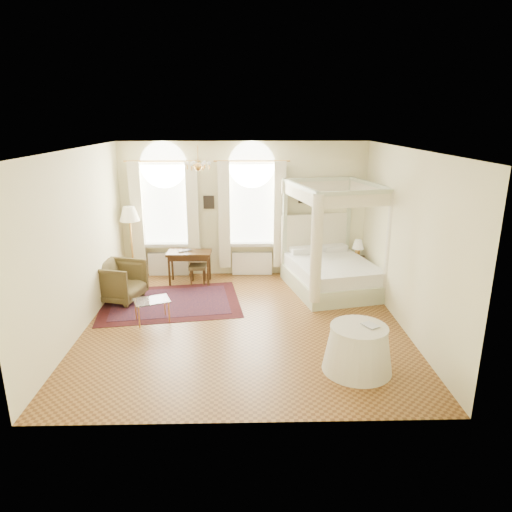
# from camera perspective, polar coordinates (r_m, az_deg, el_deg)

# --- Properties ---
(ground) EXTENTS (6.00, 6.00, 0.00)m
(ground) POSITION_cam_1_polar(r_m,az_deg,el_deg) (8.92, -1.50, -8.45)
(ground) COLOR brown
(ground) RESTS_ON ground
(room_walls) EXTENTS (6.00, 6.00, 6.00)m
(room_walls) POSITION_cam_1_polar(r_m,az_deg,el_deg) (8.27, -1.60, 4.04)
(room_walls) COLOR #FEF5C1
(room_walls) RESTS_ON ground
(window_left) EXTENTS (1.62, 0.27, 3.29)m
(window_left) POSITION_cam_1_polar(r_m,az_deg,el_deg) (11.35, -11.21, 4.70)
(window_left) COLOR white
(window_left) RESTS_ON room_walls
(window_right) EXTENTS (1.62, 0.27, 3.29)m
(window_right) POSITION_cam_1_polar(r_m,az_deg,el_deg) (11.19, -0.52, 4.85)
(window_right) COLOR white
(window_right) RESTS_ON room_walls
(chandelier) EXTENTS (0.51, 0.45, 0.50)m
(chandelier) POSITION_cam_1_polar(r_m,az_deg,el_deg) (9.36, -7.25, 11.16)
(chandelier) COLOR gold
(chandelier) RESTS_ON room_walls
(wall_pictures) EXTENTS (2.54, 0.03, 0.39)m
(wall_pictures) POSITION_cam_1_polar(r_m,az_deg,el_deg) (11.21, -1.11, 6.96)
(wall_pictures) COLOR black
(wall_pictures) RESTS_ON room_walls
(canopy_bed) EXTENTS (2.29, 2.61, 2.46)m
(canopy_bed) POSITION_cam_1_polar(r_m,az_deg,el_deg) (10.56, 9.55, -1.34)
(canopy_bed) COLOR beige
(canopy_bed) RESTS_ON ground
(nightstand) EXTENTS (0.52, 0.49, 0.59)m
(nightstand) POSITION_cam_1_polar(r_m,az_deg,el_deg) (11.41, 12.20, -1.52)
(nightstand) COLOR #39230F
(nightstand) RESTS_ON ground
(nightstand_lamp) EXTENTS (0.28, 0.28, 0.41)m
(nightstand_lamp) POSITION_cam_1_polar(r_m,az_deg,el_deg) (11.32, 12.63, 1.30)
(nightstand_lamp) COLOR gold
(nightstand_lamp) RESTS_ON nightstand
(writing_desk) EXTENTS (1.05, 0.56, 0.78)m
(writing_desk) POSITION_cam_1_polar(r_m,az_deg,el_deg) (10.96, -8.34, -0.02)
(writing_desk) COLOR #39230F
(writing_desk) RESTS_ON ground
(laptop) EXTENTS (0.40, 0.32, 0.03)m
(laptop) POSITION_cam_1_polar(r_m,az_deg,el_deg) (11.03, -8.94, 0.74)
(laptop) COLOR black
(laptop) RESTS_ON writing_desk
(stool) EXTENTS (0.40, 0.40, 0.46)m
(stool) POSITION_cam_1_polar(r_m,az_deg,el_deg) (10.98, -7.29, -1.50)
(stool) COLOR #4D3E21
(stool) RESTS_ON ground
(armchair) EXTENTS (1.16, 1.15, 0.87)m
(armchair) POSITION_cam_1_polar(r_m,az_deg,el_deg) (10.30, -16.73, -3.06)
(armchair) COLOR #483B1F
(armchair) RESTS_ON ground
(coffee_table) EXTENTS (0.78, 0.68, 0.45)m
(coffee_table) POSITION_cam_1_polar(r_m,az_deg,el_deg) (9.08, -12.91, -5.64)
(coffee_table) COLOR white
(coffee_table) RESTS_ON ground
(floor_lamp) EXTENTS (0.47, 0.47, 1.83)m
(floor_lamp) POSITION_cam_1_polar(r_m,az_deg,el_deg) (11.22, -15.52, 4.64)
(floor_lamp) COLOR gold
(floor_lamp) RESTS_ON ground
(oriental_rug) EXTENTS (3.19, 2.49, 0.01)m
(oriental_rug) POSITION_cam_1_polar(r_m,az_deg,el_deg) (10.05, -10.62, -5.71)
(oriental_rug) COLOR #410F12
(oriental_rug) RESTS_ON ground
(side_table) EXTENTS (1.09, 1.09, 0.74)m
(side_table) POSITION_cam_1_polar(r_m,az_deg,el_deg) (7.43, 12.61, -11.24)
(side_table) COLOR beige
(side_table) RESTS_ON ground
(book) EXTENTS (0.29, 0.31, 0.02)m
(book) POSITION_cam_1_polar(r_m,az_deg,el_deg) (7.25, 13.59, -8.60)
(book) COLOR black
(book) RESTS_ON side_table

